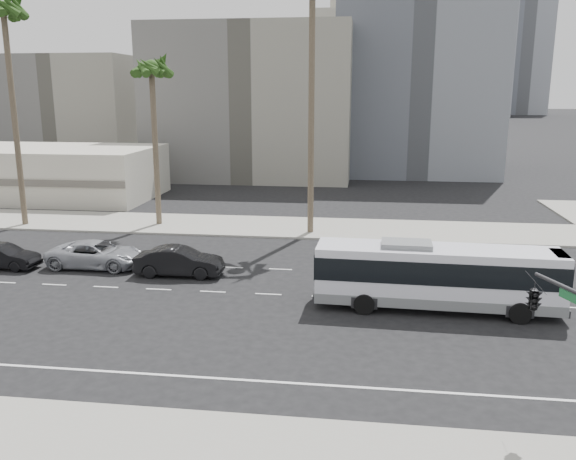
% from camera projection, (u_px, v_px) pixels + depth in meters
% --- Properties ---
extents(ground, '(700.00, 700.00, 0.00)m').
position_uv_depth(ground, '(325.00, 297.00, 30.74)').
color(ground, black).
rests_on(ground, ground).
extents(sidewalk_north, '(120.00, 7.00, 0.15)m').
position_uv_depth(sidewalk_north, '(339.00, 229.00, 45.68)').
color(sidewalk_north, gray).
rests_on(sidewalk_north, ground).
extents(commercial_low, '(22.00, 12.16, 5.00)m').
position_uv_depth(commercial_low, '(44.00, 172.00, 59.05)').
color(commercial_low, '#BDB7A5').
rests_on(commercial_low, ground).
extents(midrise_beige_west, '(24.00, 18.00, 18.00)m').
position_uv_depth(midrise_beige_west, '(255.00, 103.00, 73.62)').
color(midrise_beige_west, slate).
rests_on(midrise_beige_west, ground).
extents(midrise_gray_center, '(20.00, 20.00, 26.00)m').
position_uv_depth(midrise_gray_center, '(416.00, 71.00, 76.93)').
color(midrise_gray_center, slate).
rests_on(midrise_gray_center, ground).
extents(midrise_beige_far, '(18.00, 16.00, 15.00)m').
position_uv_depth(midrise_beige_far, '(78.00, 113.00, 82.09)').
color(midrise_beige_far, slate).
rests_on(midrise_beige_far, ground).
extents(civic_tower, '(42.00, 42.00, 129.00)m').
position_uv_depth(civic_tower, '(361.00, 26.00, 263.35)').
color(civic_tower, beige).
rests_on(civic_tower, ground).
extents(highrise_right, '(26.00, 26.00, 70.00)m').
position_uv_depth(highrise_right, '(477.00, 29.00, 238.97)').
color(highrise_right, slate).
rests_on(highrise_right, ground).
extents(highrise_far, '(22.00, 22.00, 60.00)m').
position_uv_depth(highrise_far, '(521.00, 46.00, 265.90)').
color(highrise_far, slate).
rests_on(highrise_far, ground).
extents(city_bus, '(11.76, 3.02, 3.35)m').
position_uv_depth(city_bus, '(437.00, 275.00, 28.65)').
color(city_bus, silver).
rests_on(city_bus, ground).
extents(car_a, '(1.90, 5.11, 1.67)m').
position_uv_depth(car_a, '(179.00, 262.00, 34.14)').
color(car_a, black).
rests_on(car_a, ground).
extents(car_b, '(2.72, 5.79, 1.60)m').
position_uv_depth(car_b, '(96.00, 254.00, 35.77)').
color(car_b, '#93959C').
rests_on(car_b, ground).
extents(car_c, '(1.78, 4.46, 1.44)m').
position_uv_depth(car_c, '(3.00, 257.00, 35.59)').
color(car_c, black).
rests_on(car_c, ground).
extents(traffic_signal, '(2.36, 3.28, 5.13)m').
position_uv_depth(traffic_signal, '(540.00, 301.00, 17.80)').
color(traffic_signal, '#262628').
rests_on(traffic_signal, ground).
extents(palm_mid, '(4.28, 4.28, 13.26)m').
position_uv_depth(palm_mid, '(151.00, 71.00, 44.38)').
color(palm_mid, brown).
rests_on(palm_mid, ground).
extents(palm_far, '(5.12, 5.12, 17.60)m').
position_uv_depth(palm_far, '(3.00, 13.00, 43.31)').
color(palm_far, brown).
rests_on(palm_far, ground).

